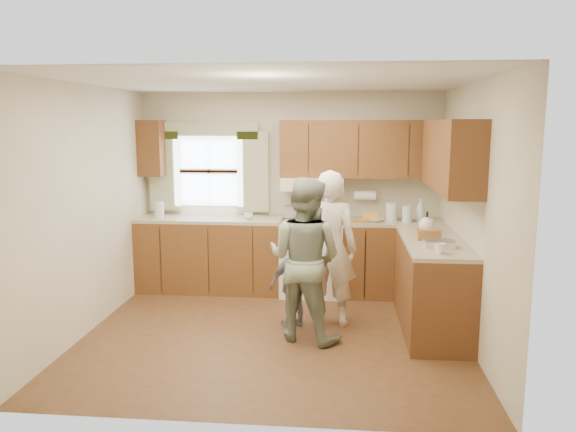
# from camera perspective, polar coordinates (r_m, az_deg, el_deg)

# --- Properties ---
(room) EXTENTS (3.80, 3.80, 3.80)m
(room) POSITION_cam_1_polar(r_m,az_deg,el_deg) (5.50, -1.43, 0.36)
(room) COLOR #4F3018
(room) RESTS_ON ground
(kitchen_fixtures) EXTENTS (3.80, 2.25, 2.15)m
(kitchen_fixtures) POSITION_cam_1_polar(r_m,az_deg,el_deg) (6.59, 5.02, -1.78)
(kitchen_fixtures) COLOR #47230F
(kitchen_fixtures) RESTS_ON ground
(stove) EXTENTS (0.76, 0.67, 1.07)m
(stove) POSITION_cam_1_polar(r_m,az_deg,el_deg) (7.03, 2.43, -4.14)
(stove) COLOR silver
(stove) RESTS_ON ground
(woman_left) EXTENTS (0.65, 0.48, 1.64)m
(woman_left) POSITION_cam_1_polar(r_m,az_deg,el_deg) (5.90, 4.18, -3.28)
(woman_left) COLOR white
(woman_left) RESTS_ON ground
(woman_right) EXTENTS (0.95, 0.86, 1.61)m
(woman_right) POSITION_cam_1_polar(r_m,az_deg,el_deg) (5.49, 1.69, -4.41)
(woman_right) COLOR #27442C
(woman_right) RESTS_ON ground
(child) EXTENTS (0.59, 0.49, 0.94)m
(child) POSITION_cam_1_polar(r_m,az_deg,el_deg) (5.89, 0.64, -6.79)
(child) COLOR gray
(child) RESTS_ON ground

